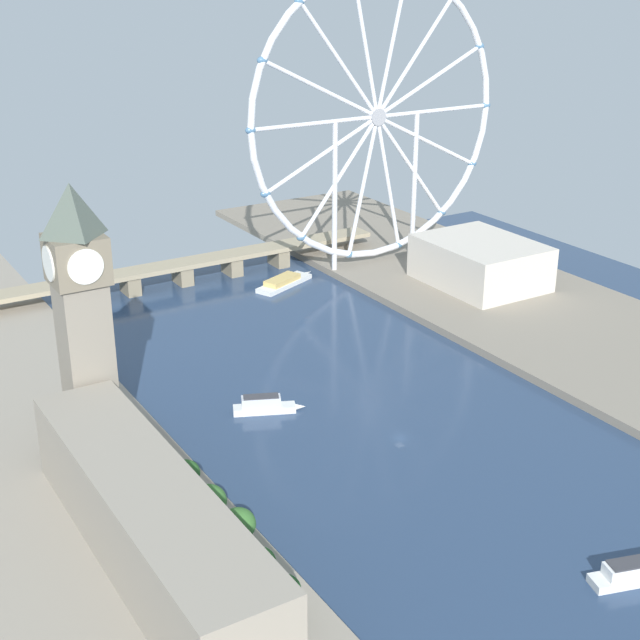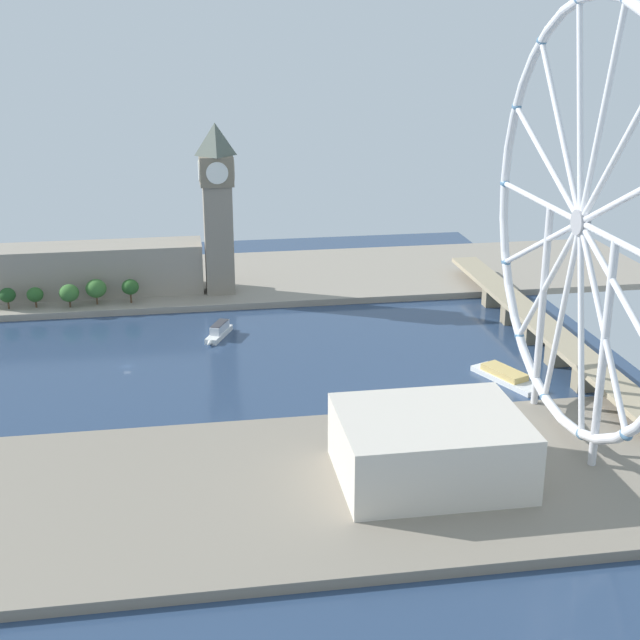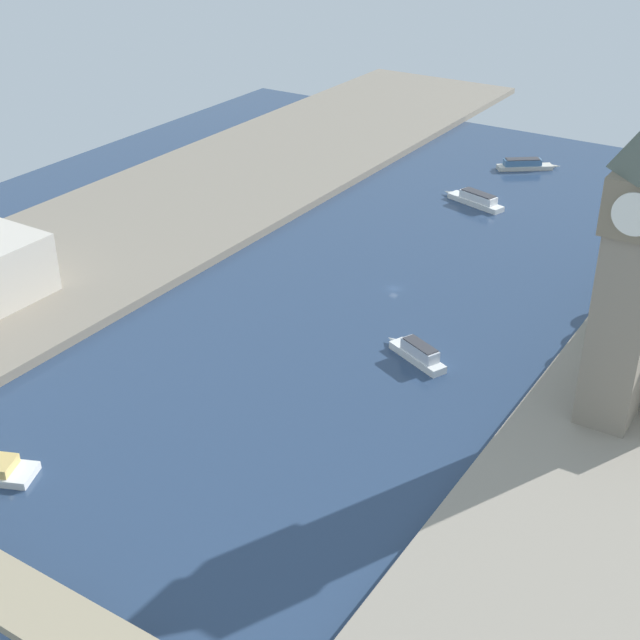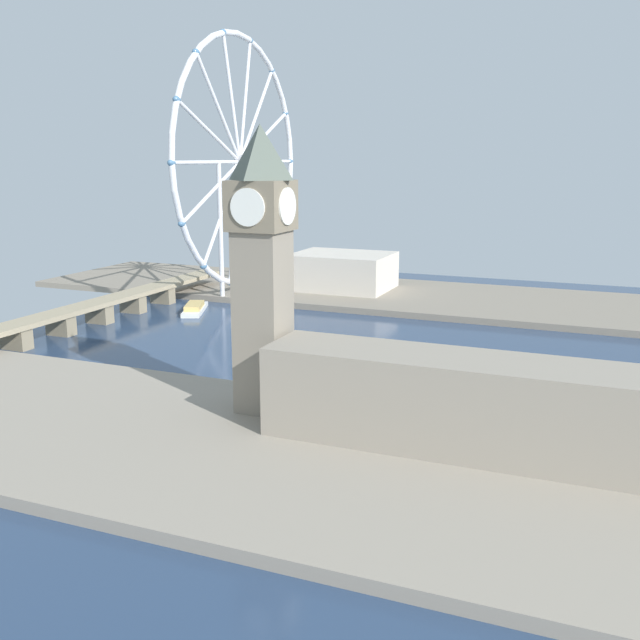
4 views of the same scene
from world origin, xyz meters
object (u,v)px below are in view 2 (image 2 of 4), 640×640
at_px(tour_boat_0, 507,377).
at_px(tour_boat_2, 219,331).
at_px(riverside_hall, 430,447).
at_px(river_bridge, 538,326).
at_px(ferris_wheel, 580,224).
at_px(clock_tower, 218,206).
at_px(parliament_block, 85,270).

height_order(tour_boat_0, tour_boat_2, tour_boat_2).
distance_m(riverside_hall, river_bridge, 131.86).
bearing_deg(ferris_wheel, tour_boat_0, 179.81).
relative_size(ferris_wheel, tour_boat_2, 5.76).
xyz_separation_m(riverside_hall, tour_boat_2, (-134.98, -52.08, -10.22)).
distance_m(clock_tower, tour_boat_0, 159.58).
bearing_deg(parliament_block, ferris_wheel, 42.41).
distance_m(clock_tower, tour_boat_2, 68.69).
distance_m(river_bridge, tour_boat_0, 46.02).
xyz_separation_m(parliament_block, river_bridge, (88.90, 186.10, -7.22)).
height_order(parliament_block, tour_boat_0, parliament_block).
relative_size(riverside_hall, tour_boat_2, 2.24).
xyz_separation_m(parliament_block, riverside_hall, (196.62, 110.23, -1.89)).
xyz_separation_m(ferris_wheel, tour_boat_0, (-48.46, 0.16, -68.20)).
xyz_separation_m(parliament_block, tour_boat_2, (61.64, 58.15, -12.10)).
bearing_deg(tour_boat_0, ferris_wheel, -23.32).
distance_m(parliament_block, riverside_hall, 225.42).
xyz_separation_m(ferris_wheel, river_bridge, (-85.72, 26.59, -62.68)).
height_order(river_bridge, tour_boat_2, river_bridge).
xyz_separation_m(ferris_wheel, tour_boat_2, (-112.99, -101.35, -67.57)).
distance_m(parliament_block, tour_boat_2, 85.60).
distance_m(ferris_wheel, tour_boat_0, 83.66).
distance_m(clock_tower, river_bridge, 152.98).
height_order(clock_tower, tour_boat_0, clock_tower).
bearing_deg(tour_boat_0, tour_boat_2, -145.58).
relative_size(river_bridge, tour_boat_2, 8.50).
bearing_deg(ferris_wheel, riverside_hall, -65.95).
xyz_separation_m(parliament_block, tour_boat_0, (126.17, 159.66, -12.73)).
bearing_deg(tour_boat_0, parliament_block, -151.45).
distance_m(parliament_block, ferris_wheel, 242.92).
height_order(clock_tower, parliament_block, clock_tower).
distance_m(clock_tower, ferris_wheel, 195.48).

